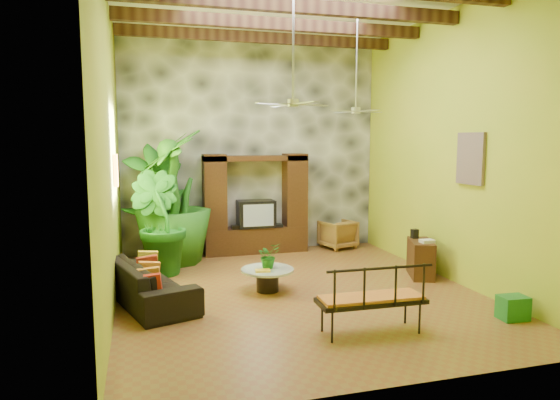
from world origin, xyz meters
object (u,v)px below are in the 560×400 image
object	(u,v)px
entertainment_center	(256,212)
green_bin	(513,308)
sofa	(149,282)
wicker_armchair	(338,234)
side_console	(421,259)
iron_bench	(374,296)
coffee_table	(268,277)
ceiling_fan_front	(293,90)
ceiling_fan_back	(356,100)
tall_plant_a	(156,203)
tall_plant_b	(158,223)
tall_plant_c	(173,197)

from	to	relation	value
entertainment_center	green_bin	xyz separation A→B (m)	(2.65, -5.29, -0.79)
sofa	wicker_armchair	xyz separation A→B (m)	(4.50, 2.96, 0.00)
sofa	side_console	bearing A→B (deg)	-105.41
green_bin	iron_bench	bearing A→B (deg)	179.36
entertainment_center	coffee_table	size ratio (longest dim) A/B	2.62
ceiling_fan_front	sofa	world-z (taller)	ceiling_fan_front
ceiling_fan_back	tall_plant_a	distance (m)	4.72
ceiling_fan_back	tall_plant_b	size ratio (longest dim) A/B	0.91
ceiling_fan_back	side_console	distance (m)	3.34
wicker_armchair	entertainment_center	bearing A→B (deg)	-19.00
tall_plant_c	wicker_armchair	bearing A→B (deg)	5.53
wicker_armchair	tall_plant_b	bearing A→B (deg)	-0.71
green_bin	ceiling_fan_front	bearing A→B (deg)	148.45
wicker_armchair	tall_plant_b	size ratio (longest dim) A/B	0.37
ceiling_fan_front	tall_plant_a	xyz separation A→B (m)	(-2.04, 3.32, -2.13)
entertainment_center	wicker_armchair	distance (m)	2.12
tall_plant_b	iron_bench	size ratio (longest dim) A/B	1.37
ceiling_fan_front	wicker_armchair	world-z (taller)	ceiling_fan_front
ceiling_fan_front	tall_plant_b	distance (m)	3.85
ceiling_fan_front	green_bin	bearing A→B (deg)	-31.55
tall_plant_b	green_bin	world-z (taller)	tall_plant_b
tall_plant_b	coffee_table	size ratio (longest dim) A/B	2.23
ceiling_fan_front	coffee_table	xyz separation A→B (m)	(-0.28, 0.55, -3.15)
tall_plant_b	side_console	size ratio (longest dim) A/B	2.33
side_console	ceiling_fan_back	bearing A→B (deg)	157.84
ceiling_fan_back	iron_bench	bearing A→B (deg)	-109.74
ceiling_fan_back	tall_plant_c	distance (m)	4.29
tall_plant_b	entertainment_center	bearing A→B (deg)	30.23
ceiling_fan_front	green_bin	distance (m)	4.65
entertainment_center	sofa	xyz separation A→B (m)	(-2.48, -3.04, -0.63)
coffee_table	entertainment_center	bearing A→B (deg)	80.79
entertainment_center	tall_plant_b	bearing A→B (deg)	-149.77
wicker_armchair	tall_plant_c	distance (m)	4.08
ceiling_fan_back	tall_plant_a	size ratio (longest dim) A/B	0.73
ceiling_fan_front	wicker_armchair	bearing A→B (deg)	57.30
entertainment_center	ceiling_fan_back	world-z (taller)	ceiling_fan_back
ceiling_fan_front	ceiling_fan_back	xyz separation A→B (m)	(1.80, 1.60, 0.00)
tall_plant_c	side_console	bearing A→B (deg)	-28.22
iron_bench	green_bin	bearing A→B (deg)	0.81
iron_bench	tall_plant_a	bearing A→B (deg)	119.15
ceiling_fan_back	green_bin	bearing A→B (deg)	-72.60
tall_plant_b	tall_plant_c	distance (m)	1.01
entertainment_center	tall_plant_b	world-z (taller)	entertainment_center
ceiling_fan_front	sofa	bearing A→B (deg)	167.72
ceiling_fan_front	tall_plant_c	size ratio (longest dim) A/B	0.66
ceiling_fan_front	tall_plant_b	xyz separation A→B (m)	(-2.05, 2.22, -2.38)
tall_plant_a	side_console	size ratio (longest dim) A/B	2.90
entertainment_center	ceiling_fan_back	size ratio (longest dim) A/B	1.29
wicker_armchair	coffee_table	distance (m)	3.84
entertainment_center	ceiling_fan_front	distance (m)	4.30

